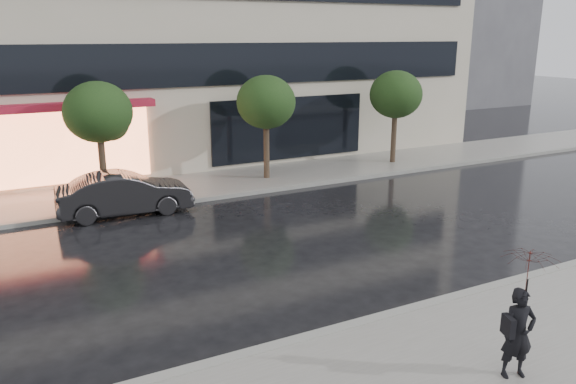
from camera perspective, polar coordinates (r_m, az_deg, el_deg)
ground at (r=11.98m, az=5.50°, el=-11.23°), size 120.00×120.00×0.00m
sidewalk_near at (r=9.77m, az=16.41°, el=-18.23°), size 60.00×4.50×0.12m
sidewalk_far at (r=20.75m, az=-9.97°, el=0.52°), size 60.00×3.50×0.12m
curb_near at (r=11.22m, az=8.34°, el=-12.90°), size 60.00×0.25×0.14m
curb_far at (r=19.15m, az=-8.37°, el=-0.66°), size 60.00×0.25×0.14m
bg_building_right at (r=48.85m, az=14.12°, el=18.31°), size 12.00×12.00×16.00m
tree_mid_west at (r=19.34m, az=-18.56°, el=7.50°), size 2.20×2.20×3.99m
tree_mid_east at (r=21.10m, az=-2.13°, el=8.92°), size 2.20×2.20×3.99m
tree_far_east at (r=24.26m, az=10.96°, el=9.54°), size 2.20×2.20×3.99m
parked_car at (r=18.05m, az=-16.27°, el=-0.17°), size 4.12×1.62×1.34m
pedestrian_with_umbrella at (r=9.53m, az=22.93°, el=-9.57°), size 1.10×1.11×2.15m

